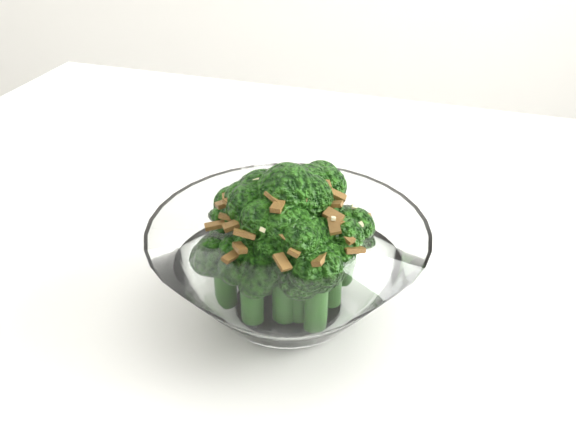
# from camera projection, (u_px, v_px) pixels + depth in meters

# --- Properties ---
(table) EXTENTS (1.34, 1.03, 0.75)m
(table) POSITION_uv_depth(u_px,v_px,m) (364.00, 308.00, 0.64)
(table) COLOR white
(table) RESTS_ON ground
(broccoli_dish) EXTENTS (0.22, 0.22, 0.13)m
(broccoli_dish) POSITION_uv_depth(u_px,v_px,m) (288.00, 258.00, 0.50)
(broccoli_dish) COLOR white
(broccoli_dish) RESTS_ON table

